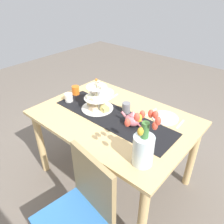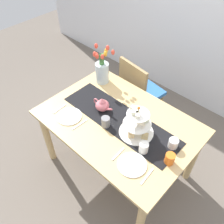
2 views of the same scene
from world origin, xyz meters
TOP-DOWN VIEW (x-y plane):
  - ground_plane at (0.00, 0.00)m, footprint 8.00×8.00m
  - dining_table at (0.00, 0.00)m, footprint 1.40×0.98m
  - chair_left at (-0.32, 0.72)m, footprint 0.47×0.47m
  - table_runner at (0.00, 0.02)m, footprint 1.17×0.35m
  - tiered_cake_stand at (0.20, 0.00)m, footprint 0.30×0.30m
  - teapot at (-0.21, 0.00)m, footprint 0.24×0.13m
  - tulip_vase at (-0.51, 0.31)m, footprint 0.19×0.20m
  - cream_jug at (0.52, 0.09)m, footprint 0.08×0.08m
  - dinner_plate_left at (-0.36, -0.27)m, footprint 0.23×0.23m
  - fork_left at (-0.51, -0.27)m, footprint 0.03×0.15m
  - knife_left at (-0.22, -0.27)m, footprint 0.02×0.17m
  - dinner_plate_right at (0.39, -0.27)m, footprint 0.23×0.23m
  - fork_right at (0.24, -0.27)m, footprint 0.03×0.15m
  - knife_right at (0.53, -0.27)m, footprint 0.03×0.17m
  - mug_grey at (-0.04, -0.12)m, footprint 0.08×0.08m
  - mug_white_text at (0.37, -0.11)m, footprint 0.08×0.08m
  - mug_orange at (0.58, -0.06)m, footprint 0.08×0.08m

SIDE VIEW (x-z plane):
  - ground_plane at x=0.00m, z-range 0.00..0.00m
  - chair_left at x=-0.32m, z-range 0.05..0.96m
  - dining_table at x=0.00m, z-range 0.27..1.03m
  - table_runner at x=0.00m, z-range 0.76..0.77m
  - fork_left at x=-0.51m, z-range 0.76..0.77m
  - knife_left at x=-0.22m, z-range 0.76..0.77m
  - fork_right at x=0.24m, z-range 0.76..0.77m
  - knife_right at x=0.53m, z-range 0.76..0.77m
  - dinner_plate_left at x=-0.36m, z-range 0.76..0.77m
  - dinner_plate_right at x=0.39m, z-range 0.76..0.77m
  - cream_jug at x=0.52m, z-range 0.76..0.85m
  - mug_white_text at x=0.37m, z-range 0.76..0.86m
  - mug_orange at x=0.58m, z-range 0.76..0.86m
  - mug_grey at x=-0.04m, z-range 0.77..0.86m
  - teapot at x=-0.21m, z-range 0.76..0.89m
  - tiered_cake_stand at x=0.20m, z-range 0.71..1.01m
  - tulip_vase at x=-0.51m, z-range 0.71..1.12m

